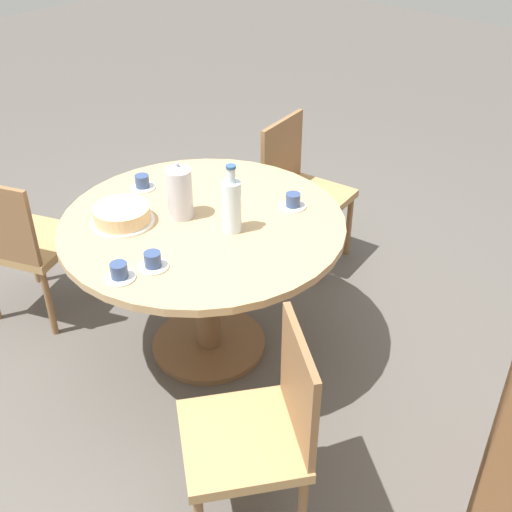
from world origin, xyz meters
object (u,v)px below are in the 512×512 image
Objects in this scene: chair_c at (301,189)px; coffee_pot at (179,192)px; water_bottle at (232,205)px; cup_b at (119,272)px; cup_c at (142,183)px; cake_main at (122,215)px; cup_a at (293,202)px; chair_b at (259,429)px; chair_a at (24,241)px; cup_d at (153,261)px.

coffee_pot is (0.99, 0.10, 0.41)m from chair_c.
water_bottle reaches higher than coffee_pot.
cup_c is at bearing -135.94° from cup_b.
water_bottle is at bearing 172.57° from cup_b.
coffee_pot is 0.95× the size of cake_main.
chair_c is 0.79m from cup_a.
chair_b is 0.96m from water_bottle.
water_bottle is (-0.07, 0.26, 0.00)m from coffee_pot.
cake_main is at bearing -158.25° from chair_b.
cup_d is (-0.05, 1.00, 0.31)m from chair_a.
chair_c is at bearing -166.64° from cup_d.
chair_a is 1.00× the size of chair_b.
cake_main is 2.27× the size of cup_b.
cup_b is at bearing -8.74° from cup_a.
cup_c is (-0.54, -0.52, 0.00)m from cup_b.
chair_a is 1.01m from cup_b.
chair_b is at bearing 66.52° from cup_c.
chair_c reaches higher than cake_main.
cake_main is (0.21, -0.15, -0.09)m from coffee_pot.
chair_a is 1.00× the size of chair_c.
water_bottle is at bearing 125.14° from cake_main.
cup_a is (-0.80, 1.10, 0.31)m from chair_a.
cup_c is 0.69m from cup_d.
cup_b is 1.00× the size of cup_d.
chair_c is at bearing -144.83° from cup_a.
chair_b reaches higher than cake_main.
chair_c is at bearing 165.74° from cup_c.
cup_b is (0.09, 0.96, 0.31)m from chair_a.
cup_b is (-0.01, -0.74, 0.31)m from chair_b.
cake_main is (-0.18, 0.63, 0.32)m from chair_a.
cup_d is (1.34, 0.32, 0.31)m from chair_c.
cup_d is (0.35, 0.22, -0.10)m from coffee_pot.
coffee_pot is 0.52m from cup_a.
coffee_pot is 2.15× the size of cup_c.
coffee_pot is at bearing -38.45° from cup_a.
chair_a is at bearing -95.28° from cup_b.
cup_b and cup_d have the same top height.
cup_c is (-0.27, -0.19, -0.01)m from cake_main.
chair_c is at bearing -174.38° from coffee_pot.
chair_b reaches higher than cup_c.
cup_d is at bearing -7.50° from cup_a.
chair_b is 0.80m from cup_b.
cake_main is 0.33m from cup_c.
cup_c is at bearing 157.65° from chair_c.
cup_a and cup_c have the same top height.
cup_a is at bearing -166.69° from chair_a.
coffee_pot reaches higher than chair_a.
water_bottle is 0.50m from cake_main.
chair_b is at bearing 78.27° from cup_d.
chair_a is 0.96m from coffee_pot.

